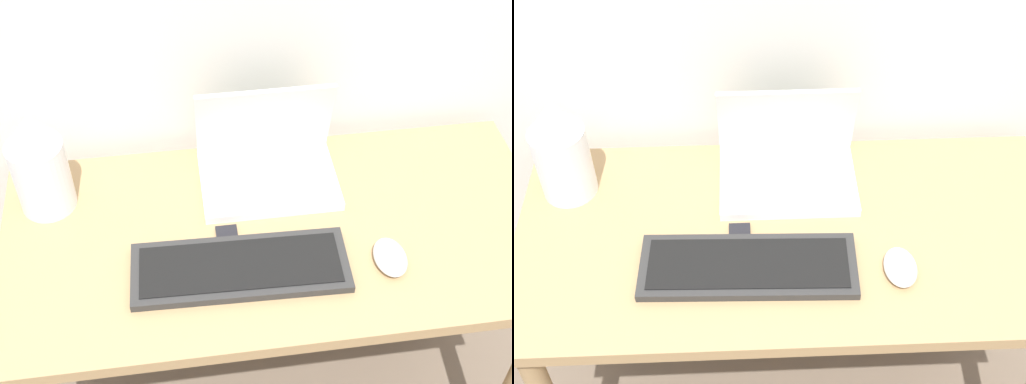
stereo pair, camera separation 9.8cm
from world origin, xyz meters
TOP-DOWN VIEW (x-y plane):
  - desk at (0.00, 0.29)m, footprint 1.18×0.57m
  - laptop at (0.00, 0.46)m, footprint 0.31×0.22m
  - keyboard at (-0.09, 0.19)m, footprint 0.44×0.17m
  - mouse at (0.21, 0.17)m, footprint 0.07×0.10m
  - vase at (-0.49, 0.44)m, footprint 0.12×0.12m
  - mp3_player at (-0.11, 0.28)m, footprint 0.05×0.05m

SIDE VIEW (x-z plane):
  - desk at x=0.00m, z-range 0.26..1.01m
  - mp3_player at x=-0.11m, z-range 0.75..0.76m
  - keyboard at x=-0.09m, z-range 0.75..0.77m
  - mouse at x=0.21m, z-range 0.75..0.77m
  - laptop at x=0.00m, z-range 0.68..0.91m
  - vase at x=-0.49m, z-range 0.74..0.99m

